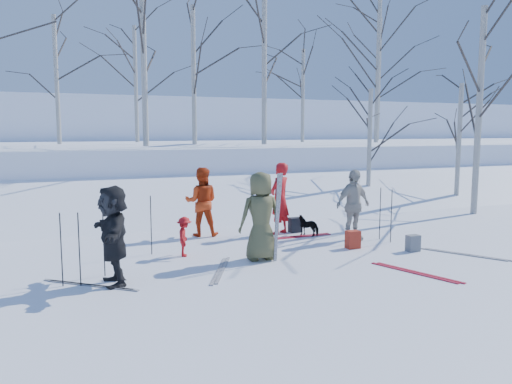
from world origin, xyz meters
name	(u,v)px	position (x,y,z in m)	size (l,w,h in m)	color
ground	(282,259)	(0.00, 0.00, 0.00)	(120.00, 120.00, 0.00)	white
snow_ramp	(197,207)	(0.00, 7.00, 0.15)	(70.00, 9.50, 1.40)	white
snow_plateau	(147,164)	(0.00, 17.00, 1.00)	(70.00, 18.00, 2.20)	white
far_hill	(107,139)	(0.00, 38.00, 2.00)	(90.00, 30.00, 6.00)	white
skier_olive_center	(261,216)	(-0.45, 0.12, 0.96)	(0.94, 0.61, 1.92)	#4C4C2E
skier_red_north	(280,199)	(1.07, 2.44, 0.96)	(0.70, 0.46, 1.93)	#B11014
skier_redor_behind	(202,202)	(-0.95, 3.00, 0.91)	(0.88, 0.69, 1.82)	#BC320E
skier_red_seated	(184,237)	(-1.90, 1.03, 0.44)	(0.57, 0.33, 0.89)	#B11014
skier_cream_east	(353,205)	(2.47, 1.04, 0.90)	(1.06, 0.44, 1.81)	beige
skier_grey_west	(113,235)	(-3.58, -0.47, 0.91)	(1.68, 0.54, 1.81)	black
dog	(309,225)	(1.71, 1.97, 0.27)	(0.29, 0.63, 0.53)	black
upright_ski_left	(277,218)	(-0.20, -0.17, 0.95)	(0.07, 0.02, 1.90)	silver
upright_ski_right	(278,217)	(-0.12, -0.05, 0.95)	(0.07, 0.02, 1.90)	silver
ski_pair_a	(298,237)	(1.35, 1.89, 0.01)	(1.90, 0.22, 0.02)	#A51728
ski_pair_b	(221,270)	(-1.52, -0.37, 0.01)	(1.00, 1.80, 0.02)	silver
ski_pair_c	(416,273)	(1.99, -1.96, 0.01)	(0.82, 1.86, 0.02)	#A51728
ski_pair_d	(90,285)	(-4.00, -0.41, 0.01)	(1.58, 1.38, 0.02)	silver
ski_pair_e	(465,254)	(3.98, -1.22, 0.01)	(1.14, 1.74, 0.02)	silver
ski_pole_a	(104,242)	(-3.70, 0.13, 0.67)	(0.02, 0.02, 1.34)	black
ski_pole_b	(151,225)	(-2.55, 1.47, 0.67)	(0.02, 0.02, 1.34)	black
ski_pole_c	(391,216)	(3.21, 0.45, 0.67)	(0.02, 0.02, 1.34)	black
ski_pole_d	(380,214)	(3.17, 0.87, 0.67)	(0.02, 0.02, 1.34)	black
ski_pole_e	(266,208)	(0.79, 2.75, 0.67)	(0.02, 0.02, 1.34)	black
ski_pole_f	(256,211)	(0.40, 2.49, 0.67)	(0.02, 0.02, 1.34)	black
ski_pole_g	(61,250)	(-4.46, -0.26, 0.67)	(0.02, 0.02, 1.34)	black
ski_pole_h	(79,249)	(-4.16, -0.35, 0.67)	(0.02, 0.02, 1.34)	black
backpack_red	(353,240)	(1.99, 0.28, 0.21)	(0.32, 0.22, 0.42)	#9D2818
backpack_grey	(413,243)	(3.12, -0.50, 0.19)	(0.30, 0.20, 0.38)	slate
backpack_dark	(295,225)	(1.56, 2.49, 0.20)	(0.34, 0.24, 0.40)	black
birch_plateau_b	(379,80)	(12.88, 14.67, 5.64)	(5.41, 5.41, 6.88)	silver
birch_plateau_d	(136,85)	(-0.66, 15.60, 5.01)	(4.53, 4.53, 5.61)	silver
birch_plateau_e	(378,67)	(9.97, 10.69, 5.79)	(5.63, 5.63, 7.18)	silver
birch_plateau_f	(264,61)	(3.71, 9.79, 5.63)	(5.40, 5.40, 6.86)	silver
birch_plateau_g	(303,96)	(6.87, 12.42, 4.44)	(3.74, 3.74, 4.48)	silver
birch_plateau_h	(57,80)	(-4.28, 13.25, 4.87)	(4.33, 4.33, 5.33)	silver
birch_plateau_i	(143,46)	(-1.31, 9.26, 5.84)	(5.70, 5.70, 7.28)	silver
birch_plateau_j	(194,75)	(1.12, 11.35, 5.09)	(4.65, 4.65, 5.78)	silver
birch_edge_b	(479,112)	(8.51, 3.00, 3.38)	(5.33, 5.33, 6.75)	silver
birch_edge_c	(459,144)	(9.80, 5.14, 2.27)	(3.78, 3.78, 4.54)	silver
birch_edge_e	(369,147)	(6.59, 6.35, 2.17)	(3.63, 3.63, 4.33)	silver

